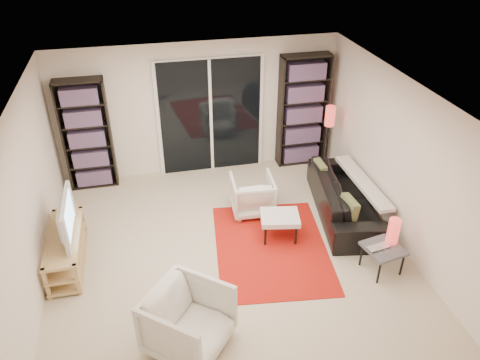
# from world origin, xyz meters

# --- Properties ---
(floor) EXTENTS (5.00, 5.00, 0.00)m
(floor) POSITION_xyz_m (0.00, 0.00, 0.00)
(floor) COLOR beige
(floor) RESTS_ON ground
(wall_back) EXTENTS (5.00, 0.02, 2.40)m
(wall_back) POSITION_xyz_m (0.00, 2.50, 1.20)
(wall_back) COLOR white
(wall_back) RESTS_ON ground
(wall_front) EXTENTS (5.00, 0.02, 2.40)m
(wall_front) POSITION_xyz_m (0.00, -2.50, 1.20)
(wall_front) COLOR white
(wall_front) RESTS_ON ground
(wall_left) EXTENTS (0.02, 5.00, 2.40)m
(wall_left) POSITION_xyz_m (-2.50, 0.00, 1.20)
(wall_left) COLOR white
(wall_left) RESTS_ON ground
(wall_right) EXTENTS (0.02, 5.00, 2.40)m
(wall_right) POSITION_xyz_m (2.50, 0.00, 1.20)
(wall_right) COLOR white
(wall_right) RESTS_ON ground
(ceiling) EXTENTS (5.00, 5.00, 0.02)m
(ceiling) POSITION_xyz_m (0.00, 0.00, 2.40)
(ceiling) COLOR white
(ceiling) RESTS_ON wall_back
(sliding_door) EXTENTS (1.92, 0.08, 2.16)m
(sliding_door) POSITION_xyz_m (0.20, 2.46, 1.05)
(sliding_door) COLOR white
(sliding_door) RESTS_ON ground
(bookshelf_left) EXTENTS (0.80, 0.30, 1.95)m
(bookshelf_left) POSITION_xyz_m (-1.95, 2.33, 0.98)
(bookshelf_left) COLOR black
(bookshelf_left) RESTS_ON ground
(bookshelf_right) EXTENTS (0.90, 0.30, 2.10)m
(bookshelf_right) POSITION_xyz_m (1.90, 2.33, 1.05)
(bookshelf_right) COLOR black
(bookshelf_right) RESTS_ON ground
(tv_stand) EXTENTS (0.44, 1.37, 0.50)m
(tv_stand) POSITION_xyz_m (-2.24, 0.22, 0.26)
(tv_stand) COLOR tan
(tv_stand) RESTS_ON floor
(tv) EXTENTS (0.14, 0.99, 0.57)m
(tv) POSITION_xyz_m (-2.22, 0.22, 0.78)
(tv) COLOR black
(tv) RESTS_ON tv_stand
(rug) EXTENTS (1.86, 2.36, 0.01)m
(rug) POSITION_xyz_m (0.63, -0.08, 0.01)
(rug) COLOR #B7180F
(rug) RESTS_ON floor
(sofa) EXTENTS (1.20, 2.26, 0.63)m
(sofa) POSITION_xyz_m (2.03, 0.51, 0.31)
(sofa) COLOR black
(sofa) RESTS_ON floor
(armchair_back) EXTENTS (0.71, 0.73, 0.62)m
(armchair_back) POSITION_xyz_m (0.59, 0.91, 0.31)
(armchair_back) COLOR silver
(armchair_back) RESTS_ON floor
(armchair_front) EXTENTS (1.18, 1.18, 0.77)m
(armchair_front) POSITION_xyz_m (-0.76, -1.54, 0.39)
(armchair_front) COLOR silver
(armchair_front) RESTS_ON floor
(ottoman) EXTENTS (0.64, 0.56, 0.40)m
(ottoman) POSITION_xyz_m (0.82, 0.15, 0.35)
(ottoman) COLOR silver
(ottoman) RESTS_ON floor
(side_table) EXTENTS (0.57, 0.57, 0.40)m
(side_table) POSITION_xyz_m (1.98, -0.87, 0.36)
(side_table) COLOR #4A4A4F
(side_table) RESTS_ON floor
(laptop) EXTENTS (0.34, 0.25, 0.02)m
(laptop) POSITION_xyz_m (1.90, -0.91, 0.41)
(laptop) COLOR silver
(laptop) RESTS_ON side_table
(table_lamp) EXTENTS (0.16, 0.16, 0.37)m
(table_lamp) POSITION_xyz_m (2.13, -0.78, 0.58)
(table_lamp) COLOR red
(table_lamp) RESTS_ON side_table
(floor_lamp) EXTENTS (0.20, 0.20, 1.32)m
(floor_lamp) POSITION_xyz_m (2.22, 1.82, 1.00)
(floor_lamp) COLOR black
(floor_lamp) RESTS_ON floor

